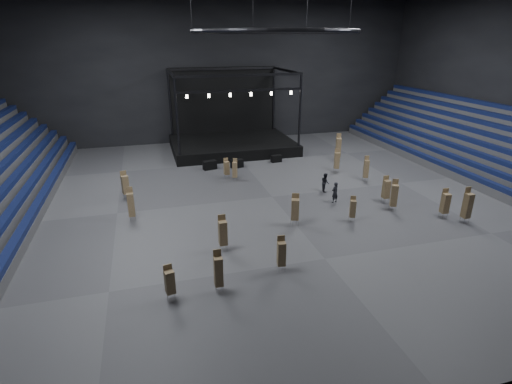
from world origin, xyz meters
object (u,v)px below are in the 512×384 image
object	(u,v)px
chair_stack_7	(131,204)
chair_stack_13	(295,209)
flight_case_mid	(237,164)
flight_case_right	(276,159)
flight_case_left	(210,165)
chair_stack_9	(467,205)
chair_stack_15	(366,168)
chair_stack_0	(218,271)
chair_stack_10	(125,184)
man_center	(335,192)
stage	(231,137)
chair_stack_3	(337,160)
chair_stack_5	(394,195)
chair_stack_6	(353,208)
chair_stack_11	(386,189)
chair_stack_2	(445,203)
chair_stack_1	(281,253)
chair_stack_12	(235,169)
chair_stack_16	(170,281)
chair_stack_8	(223,232)
chair_stack_4	(227,168)
crew_member	(325,182)
chair_stack_14	(338,147)

from	to	relation	value
chair_stack_7	chair_stack_13	distance (m)	11.89
flight_case_mid	chair_stack_7	bearing A→B (deg)	-134.87
flight_case_right	flight_case_left	bearing A→B (deg)	-175.53
chair_stack_9	chair_stack_15	xyz separation A→B (m)	(-2.33, 9.98, -0.16)
flight_case_mid	chair_stack_0	bearing A→B (deg)	-105.70
chair_stack_10	man_center	distance (m)	17.29
stage	chair_stack_3	bearing A→B (deg)	-54.80
stage	chair_stack_5	xyz separation A→B (m)	(8.17, -21.43, -0.15)
chair_stack_3	chair_stack_6	world-z (taller)	chair_stack_3
chair_stack_11	man_center	world-z (taller)	chair_stack_11
chair_stack_0	chair_stack_2	xyz separation A→B (m)	(17.87, 4.59, -0.03)
chair_stack_1	chair_stack_9	world-z (taller)	chair_stack_9
chair_stack_12	man_center	xyz separation A→B (m)	(6.63, -7.38, -0.23)
chair_stack_2	chair_stack_15	xyz separation A→B (m)	(-1.43, 8.82, 0.03)
chair_stack_13	chair_stack_15	distance (m)	11.95
flight_case_mid	chair_stack_11	world-z (taller)	chair_stack_11
flight_case_mid	chair_stack_0	distance (m)	21.54
chair_stack_0	chair_stack_7	distance (m)	11.29
stage	chair_stack_9	size ratio (longest dim) A/B	5.15
flight_case_left	chair_stack_15	size ratio (longest dim) A/B	0.55
flight_case_mid	chair_stack_7	size ratio (longest dim) A/B	0.49
chair_stack_2	chair_stack_13	bearing A→B (deg)	174.68
chair_stack_9	chair_stack_16	bearing A→B (deg)	-174.35
chair_stack_13	chair_stack_16	bearing A→B (deg)	-124.50
chair_stack_6	chair_stack_8	xyz separation A→B (m)	(-9.94, -1.67, 0.24)
flight_case_left	chair_stack_12	distance (m)	4.46
chair_stack_10	chair_stack_2	bearing A→B (deg)	-41.34
chair_stack_15	chair_stack_9	bearing A→B (deg)	-58.39
chair_stack_3	chair_stack_4	distance (m)	10.97
chair_stack_5	crew_member	distance (m)	6.20
chair_stack_0	chair_stack_16	size ratio (longest dim) A/B	1.24
chair_stack_0	chair_stack_11	xyz separation A→B (m)	(15.31, 8.34, -0.04)
chair_stack_4	chair_stack_7	world-z (taller)	chair_stack_7
chair_stack_4	chair_stack_11	xyz separation A→B (m)	(11.19, -9.41, 0.14)
chair_stack_1	crew_member	world-z (taller)	chair_stack_1
stage	chair_stack_8	xyz separation A→B (m)	(-5.76, -23.99, -0.19)
chair_stack_5	chair_stack_9	world-z (taller)	chair_stack_9
chair_stack_1	chair_stack_6	bearing A→B (deg)	41.19
chair_stack_12	chair_stack_16	world-z (taller)	chair_stack_12
chair_stack_4	crew_member	size ratio (longest dim) A/B	1.18
chair_stack_15	man_center	bearing A→B (deg)	-123.73
flight_case_mid	chair_stack_14	distance (m)	11.13
flight_case_right	chair_stack_11	xyz separation A→B (m)	(4.96, -13.13, 0.82)
flight_case_left	chair_stack_4	bearing A→B (deg)	-70.68
flight_case_left	chair_stack_13	xyz separation A→B (m)	(3.72, -14.46, 0.82)
chair_stack_3	man_center	size ratio (longest dim) A/B	1.37
crew_member	chair_stack_13	bearing A→B (deg)	147.23
chair_stack_16	chair_stack_3	bearing A→B (deg)	32.32
chair_stack_12	chair_stack_3	bearing A→B (deg)	23.32
chair_stack_7	crew_member	world-z (taller)	chair_stack_7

